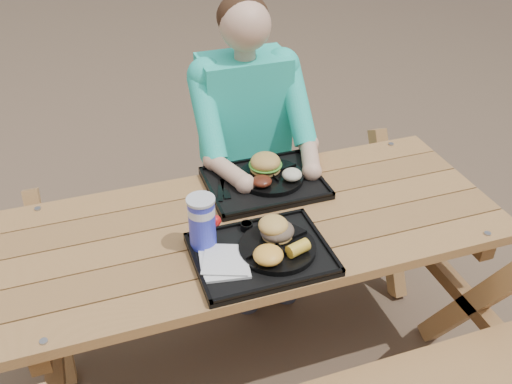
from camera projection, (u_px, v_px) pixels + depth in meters
name	position (u px, v px, depth m)	size (l,w,h in m)	color
ground	(256.00, 357.00, 2.50)	(60.00, 60.00, 0.00)	#999999
picnic_table	(256.00, 295.00, 2.29)	(1.80, 1.49, 0.75)	#999999
tray_near	(261.00, 255.00, 1.90)	(0.45, 0.35, 0.02)	black
tray_far	(265.00, 184.00, 2.26)	(0.45, 0.35, 0.02)	black
plate_near	(277.00, 248.00, 1.90)	(0.26, 0.26, 0.02)	black
plate_far	(271.00, 177.00, 2.26)	(0.26, 0.26, 0.02)	black
napkin_stack	(224.00, 263.00, 1.84)	(0.16, 0.16, 0.02)	silver
soda_cup	(202.00, 223.00, 1.88)	(0.09, 0.09, 0.18)	#1D26DA
condiment_bbq	(247.00, 226.00, 2.00)	(0.04, 0.04, 0.03)	#320605
condiment_mustard	(267.00, 224.00, 2.00)	(0.05, 0.05, 0.03)	gold
sandwich	(277.00, 223.00, 1.91)	(0.11, 0.11, 0.11)	gold
mac_cheese	(268.00, 255.00, 1.82)	(0.10, 0.10, 0.05)	#FFBA43
corn_cob	(298.00, 248.00, 1.85)	(0.07, 0.07, 0.04)	yellow
cutlery_far	(225.00, 188.00, 2.21)	(0.03, 0.15, 0.01)	black
burger	(265.00, 158.00, 2.25)	(0.12, 0.12, 0.11)	#C09044
baked_beans	(262.00, 181.00, 2.19)	(0.08, 0.08, 0.04)	#541D10
potato_salad	(292.00, 175.00, 2.22)	(0.08, 0.08, 0.04)	beige
diner	(246.00, 159.00, 2.65)	(0.48, 0.84, 1.28)	teal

